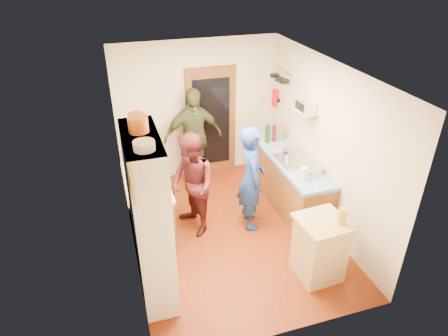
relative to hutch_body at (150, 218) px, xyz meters
name	(u,v)px	position (x,y,z in m)	size (l,w,h in m)	color
floor	(230,231)	(1.30, 0.80, -1.11)	(3.00, 4.00, 0.02)	maroon
ceiling	(232,69)	(1.30, 0.80, 1.51)	(3.00, 4.00, 0.02)	silver
wall_back	(197,110)	(1.30, 2.81, 0.20)	(3.00, 0.02, 2.60)	beige
wall_front	(293,248)	(1.30, -1.21, 0.20)	(3.00, 0.02, 2.60)	beige
wall_left	(124,175)	(-0.21, 0.80, 0.20)	(0.02, 4.00, 2.60)	beige
wall_right	(325,145)	(2.81, 0.80, 0.20)	(0.02, 4.00, 2.60)	beige
door_frame	(211,122)	(1.55, 2.77, -0.05)	(0.95, 0.06, 2.10)	brown
door_glass	(212,123)	(1.55, 2.74, -0.05)	(0.70, 0.02, 1.70)	black
hutch_body	(150,218)	(0.00, 0.00, 0.00)	(0.40, 1.20, 2.20)	white
hutch_top_shelf	(140,137)	(0.00, 0.00, 1.08)	(0.40, 1.14, 0.04)	white
plate_stack	(144,146)	(0.00, -0.35, 1.15)	(0.22, 0.22, 0.09)	white
orange_pot_a	(138,124)	(0.00, 0.11, 1.19)	(0.22, 0.22, 0.18)	orange
orange_pot_b	(136,119)	(0.00, 0.29, 1.18)	(0.17, 0.17, 0.15)	orange
left_counter_base	(149,206)	(0.10, 1.25, -0.68)	(0.60, 1.40, 0.85)	brown
left_counter_top	(146,182)	(0.10, 1.25, -0.23)	(0.64, 1.44, 0.05)	tan
toaster	(153,191)	(0.15, 0.77, -0.11)	(0.24, 0.16, 0.18)	white
kettle	(143,181)	(0.05, 1.09, -0.11)	(0.15, 0.15, 0.17)	white
orange_bowl	(150,173)	(0.18, 1.39, -0.16)	(0.18, 0.18, 0.08)	orange
chopping_board	(142,163)	(0.12, 1.80, -0.19)	(0.30, 0.22, 0.03)	tan
right_counter_base	(288,181)	(2.50, 1.30, -0.68)	(0.60, 2.20, 0.84)	brown
right_counter_top	(290,158)	(2.50, 1.30, -0.23)	(0.62, 2.22, 0.06)	#124AAC
hob	(295,160)	(2.50, 1.13, -0.18)	(0.55, 0.58, 0.04)	silver
pot_on_hob	(289,153)	(2.45, 1.24, -0.09)	(0.22, 0.22, 0.14)	silver
bottle_a	(268,134)	(2.35, 1.93, -0.04)	(0.08, 0.08, 0.33)	#143F14
bottle_b	(274,133)	(2.48, 1.94, -0.05)	(0.08, 0.08, 0.31)	#591419
bottle_c	(281,132)	(2.61, 1.92, -0.04)	(0.08, 0.08, 0.33)	olive
paper_towel	(304,174)	(2.35, 0.54, -0.09)	(0.10, 0.10, 0.22)	white
mixing_bowl	(313,170)	(2.60, 0.70, -0.15)	(0.29, 0.29, 0.11)	silver
island_base	(319,250)	(2.14, -0.45, -0.67)	(0.55, 0.55, 0.86)	tan
island_top	(323,222)	(2.14, -0.45, -0.22)	(0.62, 0.62, 0.05)	tan
cutting_board	(318,220)	(2.08, -0.41, -0.21)	(0.35, 0.28, 0.02)	white
oil_jar	(342,216)	(2.33, -0.56, -0.08)	(0.11, 0.11, 0.22)	#AD9E2D
pan_rail	(283,71)	(2.76, 2.33, 0.95)	(0.02, 0.02, 0.65)	silver
pan_hang_a	(284,81)	(2.70, 2.15, 0.82)	(0.18, 0.18, 0.05)	black
pan_hang_b	(279,79)	(2.70, 2.35, 0.80)	(0.16, 0.16, 0.05)	black
pan_hang_c	(275,75)	(2.70, 2.55, 0.81)	(0.17, 0.17, 0.05)	black
wall_shelf	(305,111)	(2.67, 1.25, 0.60)	(0.26, 0.42, 0.03)	tan
radio	(306,106)	(2.67, 1.25, 0.69)	(0.22, 0.30, 0.15)	silver
ext_bracket	(278,100)	(2.77, 2.50, 0.35)	(0.06, 0.10, 0.04)	black
fire_extinguisher	(275,98)	(2.71, 2.50, 0.40)	(0.11, 0.11, 0.32)	red
picture_frame	(132,185)	(-0.18, -0.75, 0.95)	(0.03, 0.25, 0.30)	gold
person_hob	(254,179)	(1.69, 0.87, -0.24)	(0.62, 0.41, 1.71)	navy
person_left	(192,184)	(0.77, 1.07, -0.28)	(0.80, 0.62, 1.65)	#4C181C
person_back	(194,138)	(1.13, 2.43, -0.17)	(1.09, 0.45, 1.86)	#383F24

